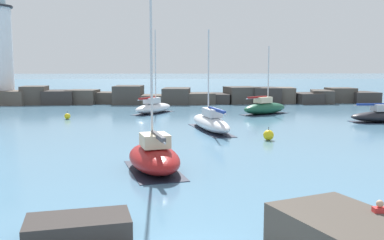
{
  "coord_description": "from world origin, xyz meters",
  "views": [
    {
      "loc": [
        -0.43,
        -10.08,
        5.21
      ],
      "look_at": [
        0.92,
        21.61,
        1.22
      ],
      "focal_mm": 40.0,
      "sensor_mm": 36.0,
      "label": 1
    }
  ],
  "objects_px": {
    "person_on_rocks": "(379,224)",
    "sailboat_moored_7": "(153,107)",
    "sailboat_moored_1": "(265,108)",
    "mooring_buoy_far_side": "(268,135)",
    "sailboat_moored_2": "(154,156)",
    "mooring_buoy_orange_near": "(67,116)",
    "sailboat_moored_3": "(211,122)"
  },
  "relations": [
    {
      "from": "sailboat_moored_1",
      "to": "person_on_rocks",
      "type": "bearing_deg",
      "value": -96.99
    },
    {
      "from": "mooring_buoy_orange_near",
      "to": "person_on_rocks",
      "type": "distance_m",
      "value": 35.36
    },
    {
      "from": "sailboat_moored_3",
      "to": "mooring_buoy_far_side",
      "type": "distance_m",
      "value": 6.14
    },
    {
      "from": "sailboat_moored_7",
      "to": "sailboat_moored_2",
      "type": "bearing_deg",
      "value": -87.24
    },
    {
      "from": "sailboat_moored_2",
      "to": "mooring_buoy_far_side",
      "type": "xyz_separation_m",
      "value": [
        7.7,
        8.61,
        -0.37
      ]
    },
    {
      "from": "mooring_buoy_far_side",
      "to": "person_on_rocks",
      "type": "relative_size",
      "value": 0.61
    },
    {
      "from": "sailboat_moored_3",
      "to": "sailboat_moored_7",
      "type": "height_order",
      "value": "sailboat_moored_7"
    },
    {
      "from": "sailboat_moored_1",
      "to": "mooring_buoy_orange_near",
      "type": "relative_size",
      "value": 9.37
    },
    {
      "from": "sailboat_moored_1",
      "to": "mooring_buoy_orange_near",
      "type": "distance_m",
      "value": 20.86
    },
    {
      "from": "mooring_buoy_far_side",
      "to": "mooring_buoy_orange_near",
      "type": "bearing_deg",
      "value": 143.15
    },
    {
      "from": "sailboat_moored_7",
      "to": "mooring_buoy_orange_near",
      "type": "xyz_separation_m",
      "value": [
        -8.28,
        -5.11,
        -0.37
      ]
    },
    {
      "from": "sailboat_moored_2",
      "to": "mooring_buoy_orange_near",
      "type": "relative_size",
      "value": 13.79
    },
    {
      "from": "sailboat_moored_1",
      "to": "person_on_rocks",
      "type": "relative_size",
      "value": 4.72
    },
    {
      "from": "sailboat_moored_3",
      "to": "sailboat_moored_7",
      "type": "distance_m",
      "value": 14.17
    },
    {
      "from": "mooring_buoy_far_side",
      "to": "sailboat_moored_2",
      "type": "bearing_deg",
      "value": -131.79
    },
    {
      "from": "sailboat_moored_3",
      "to": "mooring_buoy_orange_near",
      "type": "xyz_separation_m",
      "value": [
        -13.56,
        8.04,
        -0.39
      ]
    },
    {
      "from": "sailboat_moored_7",
      "to": "mooring_buoy_far_side",
      "type": "height_order",
      "value": "sailboat_moored_7"
    },
    {
      "from": "sailboat_moored_3",
      "to": "person_on_rocks",
      "type": "distance_m",
      "value": 23.52
    },
    {
      "from": "sailboat_moored_2",
      "to": "mooring_buoy_far_side",
      "type": "distance_m",
      "value": 11.55
    },
    {
      "from": "sailboat_moored_1",
      "to": "mooring_buoy_far_side",
      "type": "xyz_separation_m",
      "value": [
        -3.26,
        -16.64,
        -0.34
      ]
    },
    {
      "from": "sailboat_moored_3",
      "to": "sailboat_moored_1",
      "type": "bearing_deg",
      "value": 59.35
    },
    {
      "from": "sailboat_moored_2",
      "to": "sailboat_moored_7",
      "type": "relative_size",
      "value": 1.18
    },
    {
      "from": "person_on_rocks",
      "to": "sailboat_moored_7",
      "type": "bearing_deg",
      "value": 102.26
    },
    {
      "from": "sailboat_moored_1",
      "to": "mooring_buoy_far_side",
      "type": "height_order",
      "value": "sailboat_moored_1"
    },
    {
      "from": "sailboat_moored_1",
      "to": "sailboat_moored_2",
      "type": "bearing_deg",
      "value": -113.46
    },
    {
      "from": "mooring_buoy_far_side",
      "to": "person_on_rocks",
      "type": "bearing_deg",
      "value": -93.22
    },
    {
      "from": "sailboat_moored_1",
      "to": "person_on_rocks",
      "type": "xyz_separation_m",
      "value": [
        -4.3,
        -35.12,
        0.15
      ]
    },
    {
      "from": "sailboat_moored_7",
      "to": "person_on_rocks",
      "type": "distance_m",
      "value": 37.38
    },
    {
      "from": "sailboat_moored_7",
      "to": "sailboat_moored_3",
      "type": "bearing_deg",
      "value": -68.12
    },
    {
      "from": "sailboat_moored_2",
      "to": "person_on_rocks",
      "type": "height_order",
      "value": "sailboat_moored_2"
    },
    {
      "from": "sailboat_moored_3",
      "to": "person_on_rocks",
      "type": "height_order",
      "value": "sailboat_moored_3"
    },
    {
      "from": "mooring_buoy_orange_near",
      "to": "person_on_rocks",
      "type": "bearing_deg",
      "value": -62.7
    }
  ]
}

